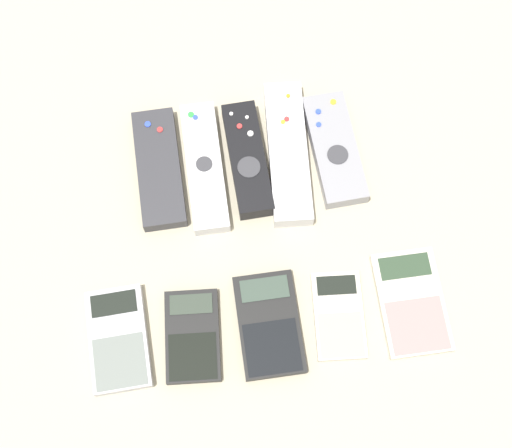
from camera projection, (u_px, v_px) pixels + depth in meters
ground_plane at (259, 253)px, 0.95m from camera, size 3.00×3.00×0.00m
remote_0 at (159, 169)px, 0.98m from camera, size 0.06×0.17×0.02m
remote_1 at (205, 167)px, 0.98m from camera, size 0.05×0.19×0.02m
remote_2 at (245, 160)px, 0.98m from camera, size 0.05×0.17×0.03m
remote_3 at (288, 153)px, 0.99m from camera, size 0.06×0.21×0.03m
remote_4 at (334, 149)px, 0.99m from camera, size 0.07×0.17×0.02m
calculator_0 at (119, 339)px, 0.91m from camera, size 0.08×0.13×0.02m
calculator_1 at (192, 336)px, 0.91m from camera, size 0.08×0.12×0.01m
calculator_2 at (267, 325)px, 0.91m from camera, size 0.08×0.14×0.02m
calculator_3 at (339, 315)px, 0.92m from camera, size 0.07×0.12×0.01m
calculator_4 at (411, 302)px, 0.92m from camera, size 0.08×0.14×0.01m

